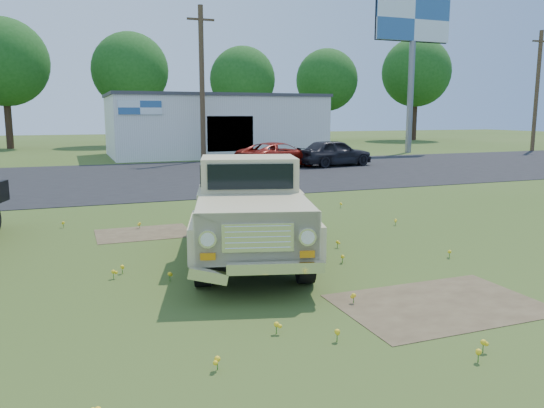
{
  "coord_description": "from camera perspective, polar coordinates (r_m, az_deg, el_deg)",
  "views": [
    {
      "loc": [
        -3.57,
        -9.17,
        2.82
      ],
      "look_at": [
        0.34,
        1.0,
        0.97
      ],
      "focal_mm": 35.0,
      "sensor_mm": 36.0,
      "label": 1
    }
  ],
  "objects": [
    {
      "name": "dirt_patch_a",
      "position": [
        8.47,
        17.6,
        -10.29
      ],
      "size": [
        3.0,
        2.0,
        0.01
      ],
      "primitive_type": "cube",
      "color": "brown",
      "rests_on": "ground"
    },
    {
      "name": "asphalt_lot",
      "position": [
        24.6,
        -12.54,
        2.83
      ],
      "size": [
        90.0,
        14.0,
        0.02
      ],
      "primitive_type": "cube",
      "color": "black",
      "rests_on": "ground"
    },
    {
      "name": "dark_sedan",
      "position": [
        29.27,
        6.71,
        5.48
      ],
      "size": [
        4.48,
        2.34,
        1.46
      ],
      "primitive_type": "imported",
      "rotation": [
        0.0,
        0.0,
        1.72
      ],
      "color": "black",
      "rests_on": "ground"
    },
    {
      "name": "red_pickup",
      "position": [
        28.34,
        0.69,
        5.28
      ],
      "size": [
        5.25,
        3.84,
        1.33
      ],
      "primitive_type": "imported",
      "rotation": [
        0.0,
        0.0,
        1.96
      ],
      "color": "maroon",
      "rests_on": "ground"
    },
    {
      "name": "vintage_pickup_truck",
      "position": [
        10.43,
        -2.49,
        -0.38
      ],
      "size": [
        3.58,
        5.94,
        2.02
      ],
      "primitive_type": null,
      "rotation": [
        0.0,
        0.0,
        -0.27
      ],
      "color": "#CDC189",
      "rests_on": "ground"
    },
    {
      "name": "utility_pole_east",
      "position": [
        45.85,
        26.6,
        10.88
      ],
      "size": [
        1.6,
        0.3,
        9.0
      ],
      "color": "#482F21",
      "rests_on": "ground"
    },
    {
      "name": "utility_pole_mid",
      "position": [
        32.13,
        -7.54,
        12.75
      ],
      "size": [
        1.6,
        0.3,
        9.0
      ],
      "color": "#482F21",
      "rests_on": "ground"
    },
    {
      "name": "treeline_g",
      "position": [
        60.85,
        15.26,
        13.5
      ],
      "size": [
        7.36,
        7.36,
        10.95
      ],
      "color": "#342118",
      "rests_on": "ground"
    },
    {
      "name": "treeline_f",
      "position": [
        56.86,
        5.91,
        13.11
      ],
      "size": [
        6.4,
        6.4,
        9.52
      ],
      "color": "#342118",
      "rests_on": "ground"
    },
    {
      "name": "commercial_building",
      "position": [
        37.42,
        -6.26,
        8.49
      ],
      "size": [
        14.2,
        8.2,
        4.15
      ],
      "color": "silver",
      "rests_on": "ground"
    },
    {
      "name": "treeline_e",
      "position": [
        50.72,
        -3.18,
        13.21
      ],
      "size": [
        6.08,
        6.08,
        9.04
      ],
      "color": "#342118",
      "rests_on": "ground"
    },
    {
      "name": "ground",
      "position": [
        10.24,
        0.25,
        -6.35
      ],
      "size": [
        140.0,
        140.0,
        0.0
      ],
      "primitive_type": "plane",
      "color": "#374F19",
      "rests_on": "ground"
    },
    {
      "name": "treeline_d",
      "position": [
        50.13,
        -15.01,
        13.68
      ],
      "size": [
        6.72,
        6.72,
        10.0
      ],
      "color": "#342118",
      "rests_on": "ground"
    },
    {
      "name": "treeline_c",
      "position": [
        49.04,
        -26.91,
        13.45
      ],
      "size": [
        7.04,
        7.04,
        10.47
      ],
      "color": "#342118",
      "rests_on": "ground"
    },
    {
      "name": "dirt_patch_b",
      "position": [
        13.08,
        -13.63,
        -3.09
      ],
      "size": [
        2.2,
        1.6,
        0.01
      ],
      "primitive_type": "cube",
      "color": "brown",
      "rests_on": "ground"
    },
    {
      "name": "billboard",
      "position": [
        41.12,
        14.9,
        17.33
      ],
      "size": [
        6.1,
        0.45,
        11.05
      ],
      "color": "slate",
      "rests_on": "ground"
    }
  ]
}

